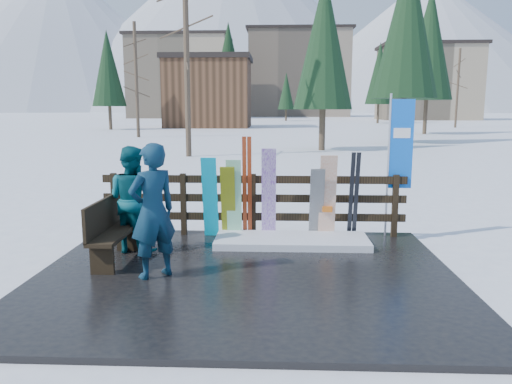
{
  "coord_description": "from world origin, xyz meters",
  "views": [
    {
      "loc": [
        0.44,
        -6.84,
        2.44
      ],
      "look_at": [
        0.1,
        1.0,
        1.1
      ],
      "focal_mm": 35.0,
      "sensor_mm": 36.0,
      "label": 1
    }
  ],
  "objects_px": {
    "snowboard_0": "(210,198)",
    "person_back": "(132,199)",
    "snowboard_3": "(269,194)",
    "rental_flag": "(398,149)",
    "snowboard_2": "(228,202)",
    "bench": "(110,229)",
    "person_front": "(153,211)",
    "snowboard_4": "(317,204)",
    "snowboard_5": "(328,197)",
    "snowboard_1": "(234,199)"
  },
  "relations": [
    {
      "from": "snowboard_2",
      "to": "person_back",
      "type": "height_order",
      "value": "person_back"
    },
    {
      "from": "snowboard_5",
      "to": "snowboard_4",
      "type": "bearing_deg",
      "value": 180.0
    },
    {
      "from": "snowboard_0",
      "to": "person_back",
      "type": "distance_m",
      "value": 1.48
    },
    {
      "from": "snowboard_1",
      "to": "snowboard_2",
      "type": "xyz_separation_m",
      "value": [
        -0.11,
        -0.0,
        -0.06
      ]
    },
    {
      "from": "bench",
      "to": "snowboard_3",
      "type": "distance_m",
      "value": 2.85
    },
    {
      "from": "person_back",
      "to": "snowboard_0",
      "type": "bearing_deg",
      "value": -117.59
    },
    {
      "from": "snowboard_4",
      "to": "person_front",
      "type": "relative_size",
      "value": 0.71
    },
    {
      "from": "rental_flag",
      "to": "person_front",
      "type": "relative_size",
      "value": 1.38
    },
    {
      "from": "snowboard_3",
      "to": "snowboard_4",
      "type": "bearing_deg",
      "value": -0.0
    },
    {
      "from": "snowboard_2",
      "to": "bench",
      "type": "bearing_deg",
      "value": -138.42
    },
    {
      "from": "bench",
      "to": "snowboard_4",
      "type": "height_order",
      "value": "snowboard_4"
    },
    {
      "from": "snowboard_0",
      "to": "snowboard_3",
      "type": "height_order",
      "value": "snowboard_3"
    },
    {
      "from": "snowboard_2",
      "to": "snowboard_4",
      "type": "xyz_separation_m",
      "value": [
        1.6,
        0.0,
        -0.01
      ]
    },
    {
      "from": "snowboard_3",
      "to": "snowboard_4",
      "type": "distance_m",
      "value": 0.88
    },
    {
      "from": "snowboard_1",
      "to": "person_front",
      "type": "height_order",
      "value": "person_front"
    },
    {
      "from": "person_back",
      "to": "bench",
      "type": "bearing_deg",
      "value": 94.53
    },
    {
      "from": "snowboard_3",
      "to": "person_back",
      "type": "bearing_deg",
      "value": -157.43
    },
    {
      "from": "snowboard_0",
      "to": "person_back",
      "type": "xyz_separation_m",
      "value": [
        -1.15,
        -0.92,
        0.13
      ]
    },
    {
      "from": "person_back",
      "to": "person_front",
      "type": "bearing_deg",
      "value": 141.45
    },
    {
      "from": "snowboard_3",
      "to": "snowboard_4",
      "type": "xyz_separation_m",
      "value": [
        0.86,
        -0.0,
        -0.17
      ]
    },
    {
      "from": "snowboard_2",
      "to": "person_front",
      "type": "relative_size",
      "value": 0.72
    },
    {
      "from": "rental_flag",
      "to": "snowboard_2",
      "type": "bearing_deg",
      "value": -174.96
    },
    {
      "from": "bench",
      "to": "snowboard_2",
      "type": "bearing_deg",
      "value": 41.58
    },
    {
      "from": "snowboard_1",
      "to": "snowboard_3",
      "type": "height_order",
      "value": "snowboard_3"
    },
    {
      "from": "snowboard_5",
      "to": "person_back",
      "type": "distance_m",
      "value": 3.4
    },
    {
      "from": "person_back",
      "to": "rental_flag",
      "type": "bearing_deg",
      "value": -141.54
    },
    {
      "from": "snowboard_1",
      "to": "person_back",
      "type": "xyz_separation_m",
      "value": [
        -1.59,
        -0.92,
        0.15
      ]
    },
    {
      "from": "snowboard_2",
      "to": "person_front",
      "type": "bearing_deg",
      "value": -111.21
    },
    {
      "from": "person_front",
      "to": "snowboard_4",
      "type": "bearing_deg",
      "value": -179.17
    },
    {
      "from": "bench",
      "to": "rental_flag",
      "type": "distance_m",
      "value": 5.17
    },
    {
      "from": "snowboard_2",
      "to": "rental_flag",
      "type": "xyz_separation_m",
      "value": [
        3.06,
        0.27,
        0.94
      ]
    },
    {
      "from": "bench",
      "to": "snowboard_4",
      "type": "distance_m",
      "value": 3.6
    },
    {
      "from": "bench",
      "to": "snowboard_1",
      "type": "bearing_deg",
      "value": 39.83
    },
    {
      "from": "rental_flag",
      "to": "person_front",
      "type": "distance_m",
      "value": 4.63
    },
    {
      "from": "snowboard_2",
      "to": "snowboard_4",
      "type": "bearing_deg",
      "value": 0.0
    },
    {
      "from": "snowboard_3",
      "to": "rental_flag",
      "type": "height_order",
      "value": "rental_flag"
    },
    {
      "from": "snowboard_3",
      "to": "rental_flag",
      "type": "bearing_deg",
      "value": 6.61
    },
    {
      "from": "snowboard_2",
      "to": "person_front",
      "type": "xyz_separation_m",
      "value": [
        -0.83,
        -2.15,
        0.28
      ]
    },
    {
      "from": "snowboard_3",
      "to": "snowboard_4",
      "type": "relative_size",
      "value": 1.24
    },
    {
      "from": "person_front",
      "to": "person_back",
      "type": "bearing_deg",
      "value": -102.99
    },
    {
      "from": "snowboard_1",
      "to": "rental_flag",
      "type": "bearing_deg",
      "value": 5.22
    },
    {
      "from": "snowboard_0",
      "to": "snowboard_3",
      "type": "xyz_separation_m",
      "value": [
        1.06,
        0.0,
        0.08
      ]
    },
    {
      "from": "snowboard_2",
      "to": "snowboard_0",
      "type": "bearing_deg",
      "value": 180.0
    },
    {
      "from": "snowboard_4",
      "to": "person_back",
      "type": "distance_m",
      "value": 3.22
    },
    {
      "from": "bench",
      "to": "snowboard_1",
      "type": "distance_m",
      "value": 2.33
    },
    {
      "from": "snowboard_3",
      "to": "person_front",
      "type": "height_order",
      "value": "person_front"
    },
    {
      "from": "snowboard_3",
      "to": "person_back",
      "type": "height_order",
      "value": "person_back"
    },
    {
      "from": "snowboard_2",
      "to": "person_back",
      "type": "bearing_deg",
      "value": -148.11
    },
    {
      "from": "snowboard_0",
      "to": "snowboard_4",
      "type": "relative_size",
      "value": 1.14
    },
    {
      "from": "snowboard_0",
      "to": "snowboard_3",
      "type": "distance_m",
      "value": 1.06
    }
  ]
}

